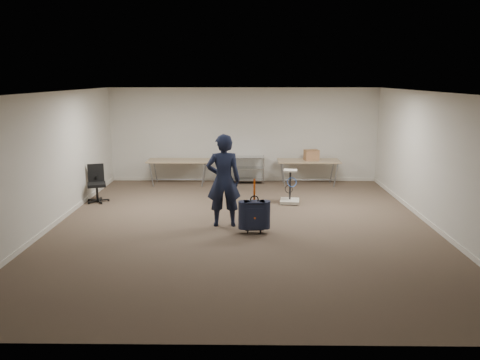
{
  "coord_description": "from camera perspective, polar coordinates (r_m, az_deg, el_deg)",
  "views": [
    {
      "loc": [
        0.07,
        -9.47,
        3.09
      ],
      "look_at": [
        -0.05,
        0.3,
        0.94
      ],
      "focal_mm": 35.0,
      "sensor_mm": 36.0,
      "label": 1
    }
  ],
  "objects": [
    {
      "name": "office_chair",
      "position": [
        12.38,
        -17.03,
        -1.24
      ],
      "size": [
        0.57,
        0.58,
        0.94
      ],
      "color": "black",
      "rests_on": "ground"
    },
    {
      "name": "folding_table_right",
      "position": [
        13.76,
        8.37,
        2.18
      ],
      "size": [
        1.8,
        0.75,
        0.73
      ],
      "color": "#8B7A55",
      "rests_on": "ground"
    },
    {
      "name": "folding_table_left",
      "position": [
        13.78,
        -7.51,
        2.22
      ],
      "size": [
        1.8,
        0.75,
        0.73
      ],
      "color": "#8B7A55",
      "rests_on": "ground"
    },
    {
      "name": "cardboard_box",
      "position": [
        13.79,
        8.7,
        3.04
      ],
      "size": [
        0.44,
        0.36,
        0.3
      ],
      "primitive_type": "cube",
      "rotation": [
        0.0,
        0.0,
        0.17
      ],
      "color": "olive",
      "rests_on": "folding_table_right"
    },
    {
      "name": "equipment_cart",
      "position": [
        11.75,
        6.1,
        -1.77
      ],
      "size": [
        0.52,
        0.52,
        0.86
      ],
      "color": "beige",
      "rests_on": "ground"
    },
    {
      "name": "suitcase",
      "position": [
        9.42,
        1.75,
        -4.3
      ],
      "size": [
        0.43,
        0.27,
        1.13
      ],
      "color": "#161C33",
      "rests_on": "ground"
    },
    {
      "name": "person",
      "position": [
        9.77,
        -2.02,
        -0.06
      ],
      "size": [
        0.75,
        0.53,
        1.97
      ],
      "primitive_type": "imported",
      "rotation": [
        0.0,
        0.0,
        3.23
      ],
      "color": "black",
      "rests_on": "ground"
    },
    {
      "name": "wire_shelf",
      "position": [
        13.93,
        0.43,
        1.44
      ],
      "size": [
        1.22,
        0.47,
        0.8
      ],
      "color": "#B8BBBF",
      "rests_on": "ground"
    },
    {
      "name": "ground",
      "position": [
        9.96,
        0.29,
        -5.66
      ],
      "size": [
        9.0,
        9.0,
        0.0
      ],
      "primitive_type": "plane",
      "color": "#433528",
      "rests_on": "ground"
    },
    {
      "name": "room_shell",
      "position": [
        11.27,
        0.35,
        -3.24
      ],
      "size": [
        8.0,
        9.0,
        9.0
      ],
      "color": "beige",
      "rests_on": "ground"
    }
  ]
}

